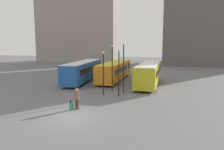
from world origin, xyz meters
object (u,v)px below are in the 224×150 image
object	(u,v)px
lamp_post_0	(112,64)
lamp_post_3	(103,69)
lamp_post_2	(124,64)
bus_0	(84,70)
bus_2	(149,73)
bus_1	(115,70)
lamp_post_1	(119,69)
traveler	(77,97)
suitcase	(72,106)

from	to	relation	value
lamp_post_0	lamp_post_3	distance (m)	2.02
lamp_post_2	lamp_post_0	bearing A→B (deg)	160.42
bus_0	bus_2	size ratio (longest dim) A/B	1.08
bus_1	lamp_post_1	bearing A→B (deg)	-163.71
lamp_post_1	bus_2	bearing A→B (deg)	69.90
lamp_post_2	bus_0	bearing A→B (deg)	137.26
lamp_post_1	lamp_post_3	world-z (taller)	lamp_post_1
bus_1	lamp_post_0	distance (m)	8.39
traveler	suitcase	size ratio (longest dim) A/B	2.00
bus_2	lamp_post_2	size ratio (longest dim) A/B	2.07
bus_2	suitcase	xyz separation A→B (m)	(-5.65, -13.19, -1.28)
traveler	lamp_post_3	bearing A→B (deg)	1.99
lamp_post_0	lamp_post_2	xyz separation A→B (m)	(1.41, -0.50, 0.11)
suitcase	lamp_post_3	world-z (taller)	lamp_post_3
lamp_post_1	lamp_post_3	bearing A→B (deg)	174.38
lamp_post_1	lamp_post_2	distance (m)	1.64
suitcase	lamp_post_2	bearing A→B (deg)	-12.42
lamp_post_0	lamp_post_3	bearing A→B (deg)	-105.99
suitcase	lamp_post_3	xyz separation A→B (m)	(1.19, 5.92, 2.53)
bus_1	suitcase	xyz separation A→B (m)	(-0.34, -15.93, -1.20)
suitcase	lamp_post_1	bearing A→B (deg)	-16.11
bus_0	bus_1	size ratio (longest dim) A/B	1.02
bus_0	suitcase	size ratio (longest dim) A/B	13.90
bus_1	lamp_post_2	world-z (taller)	lamp_post_2
bus_1	lamp_post_2	size ratio (longest dim) A/B	2.20
bus_2	bus_1	bearing A→B (deg)	65.35
traveler	lamp_post_0	xyz separation A→B (m)	(1.41, 7.43, 2.11)
suitcase	lamp_post_0	bearing A→B (deg)	-1.67
bus_2	lamp_post_3	world-z (taller)	lamp_post_3
traveler	lamp_post_3	size ratio (longest dim) A/B	0.38
bus_1	traveler	xyz separation A→B (m)	(-0.01, -15.54, -0.44)
bus_1	lamp_post_1	distance (m)	10.60
bus_1	lamp_post_3	size ratio (longest dim) A/B	2.61
bus_1	lamp_post_1	world-z (taller)	lamp_post_1
lamp_post_0	lamp_post_1	bearing A→B (deg)	-60.35
lamp_post_0	suitcase	bearing A→B (deg)	-102.52
bus_0	lamp_post_3	xyz separation A→B (m)	(5.20, -8.03, 1.24)
traveler	lamp_post_0	size ratio (longest dim) A/B	0.34
bus_2	lamp_post_2	bearing A→B (deg)	159.67
traveler	lamp_post_1	xyz separation A→B (m)	(2.59, 5.35, 1.87)
lamp_post_3	traveler	bearing A→B (deg)	-98.85
lamp_post_2	lamp_post_1	bearing A→B (deg)	-98.19
lamp_post_3	lamp_post_2	bearing A→B (deg)	35.71
lamp_post_3	bus_2	bearing A→B (deg)	58.49
bus_0	lamp_post_3	bearing A→B (deg)	-149.29
bus_0	traveler	xyz separation A→B (m)	(4.34, -13.55, -0.54)
lamp_post_2	suitcase	bearing A→B (deg)	-113.27
bus_1	lamp_post_2	bearing A→B (deg)	-159.86
traveler	suitcase	distance (m)	0.91
lamp_post_1	suitcase	bearing A→B (deg)	-116.96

